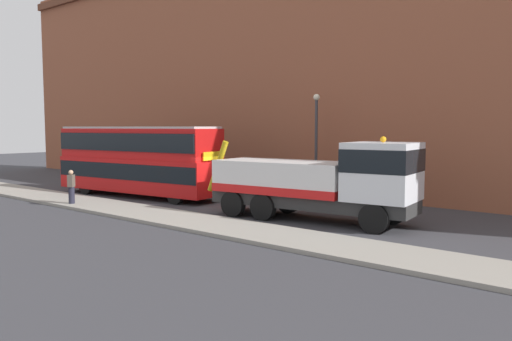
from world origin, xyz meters
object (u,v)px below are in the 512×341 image
Objects in this scene: pedestrian_onlooker at (71,187)px; street_lamp at (316,137)px; double_decker_bus at (138,158)px; recovery_tow_truck at (320,181)px.

pedestrian_onlooker is 13.13m from street_lamp.
street_lamp reaches higher than pedestrian_onlooker.
recovery_tow_truck is at bearing -5.77° from double_decker_bus.
double_decker_bus is (-12.39, -0.05, 0.47)m from recovery_tow_truck.
street_lamp is (-3.58, 5.25, 1.71)m from recovery_tow_truck.
recovery_tow_truck is 5.99× the size of pedestrian_onlooker.
recovery_tow_truck is 0.91× the size of double_decker_bus.
double_decker_bus is 6.55× the size of pedestrian_onlooker.
double_decker_bus is at bearing 174.23° from recovery_tow_truck.
recovery_tow_truck is at bearing -15.93° from pedestrian_onlooker.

